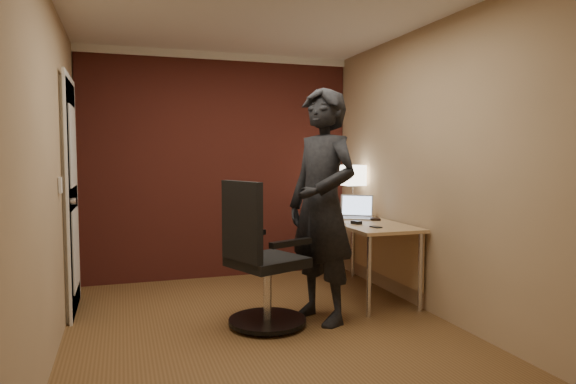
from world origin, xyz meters
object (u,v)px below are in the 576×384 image
object	(u,v)px
phone	(376,227)
wallet	(375,219)
laptop	(356,212)
office_chair	(260,265)
desk	(367,233)
mouse	(356,222)
desk_lamp	(353,176)
person	(322,206)

from	to	relation	value
phone	wallet	world-z (taller)	wallet
laptop	office_chair	distance (m)	1.56
phone	wallet	size ratio (longest dim) A/B	1.05
desk	wallet	world-z (taller)	wallet
wallet	office_chair	world-z (taller)	office_chair
laptop	wallet	bearing A→B (deg)	-63.46
desk	wallet	distance (m)	0.16
mouse	office_chair	size ratio (longest dim) A/B	0.09
desk_lamp	office_chair	world-z (taller)	desk_lamp
desk	person	bearing A→B (deg)	-138.62
desk	mouse	size ratio (longest dim) A/B	15.00
desk_lamp	office_chair	distance (m)	1.94
office_chair	wallet	bearing A→B (deg)	26.16
wallet	desk	bearing A→B (deg)	175.40
phone	person	world-z (taller)	person
desk_lamp	wallet	bearing A→B (deg)	-91.27
desk_lamp	phone	world-z (taller)	desk_lamp
phone	office_chair	bearing A→B (deg)	-179.52
mouse	desk	bearing A→B (deg)	28.64
desk	person	distance (m)	1.04
phone	person	xyz separation A→B (m)	(-0.59, -0.18, 0.23)
desk	desk_lamp	size ratio (longest dim) A/B	2.80
desk	person	world-z (taller)	person
laptop	person	distance (m)	1.13
laptop	wallet	size ratio (longest dim) A/B	3.80
wallet	office_chair	bearing A→B (deg)	-153.84
mouse	person	size ratio (longest dim) A/B	0.05
office_chair	person	distance (m)	0.70
wallet	office_chair	distance (m)	1.53
office_chair	phone	bearing A→B (deg)	10.29
person	desk	bearing A→B (deg)	109.28
desk	desk_lamp	distance (m)	0.77
wallet	office_chair	xyz separation A→B (m)	(-1.36, -0.67, -0.23)
phone	person	distance (m)	0.65
wallet	office_chair	size ratio (longest dim) A/B	0.10
office_chair	desk	bearing A→B (deg)	27.95
mouse	phone	xyz separation A→B (m)	(0.07, -0.26, -0.01)
laptop	person	bearing A→B (deg)	-129.79
desk	phone	bearing A→B (deg)	-107.54
mouse	phone	size ratio (longest dim) A/B	0.87
wallet	person	distance (m)	1.07
laptop	phone	xyz separation A→B (m)	(-0.13, -0.68, -0.06)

